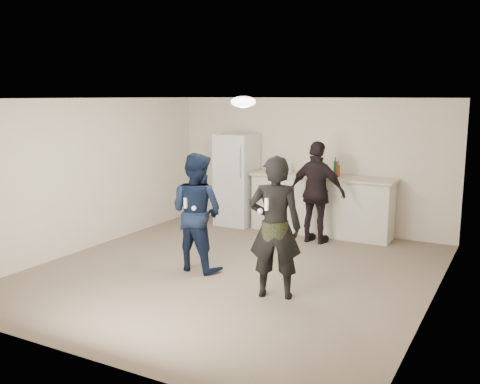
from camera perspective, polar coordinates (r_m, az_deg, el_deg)
The scene contains 21 objects.
floor at distance 7.92m, azimuth -0.70°, elevation -8.44°, with size 6.00×6.00×0.00m, color #6B5B4C.
ceiling at distance 7.51m, azimuth -0.74°, elevation 9.95°, with size 6.00×6.00×0.00m, color silver.
wall_back at distance 10.31m, azimuth 7.43°, elevation 2.98°, with size 6.00×6.00×0.00m, color beige.
wall_front at distance 5.26m, azimuth -16.88°, elevation -4.39°, with size 6.00×6.00×0.00m, color beige.
wall_left at distance 9.26m, azimuth -15.77°, elevation 1.86°, with size 6.00×6.00×0.00m, color beige.
wall_right at distance 6.74m, azimuth 20.16°, elevation -1.41°, with size 6.00×6.00×0.00m, color beige.
counter at distance 10.00m, azimuth 8.63°, elevation -1.49°, with size 2.60×0.56×1.05m, color beige.
counter_top at distance 9.90m, azimuth 8.71°, elevation 1.60°, with size 2.68×0.64×0.04m, color #C0AF95.
fridge at distance 10.57m, azimuth -0.34°, elevation 1.33°, with size 0.70×0.70×1.80m, color silver.
fridge_handle at distance 10.06m, azimuth 0.04°, elevation 3.18°, with size 0.02×0.02×0.60m, color silver.
ceiling_dome at distance 7.77m, azimuth 0.36°, elevation 9.59°, with size 0.36×0.36×0.16m, color white.
shaker at distance 10.36m, azimuth 3.59°, elevation 2.67°, with size 0.08×0.08×0.17m, color #ADACB1.
man at distance 7.82m, azimuth -4.65°, elevation -2.13°, with size 0.84×0.66×1.73m, color #0F2041.
woman at distance 6.73m, azimuth 3.76°, elevation -3.78°, with size 0.66×0.44×1.82m, color black.
camo_shorts at distance 6.74m, azimuth 3.75°, elevation -4.28°, with size 0.34×0.34×0.28m, color #273317.
spectator at distance 9.32m, azimuth 8.21°, elevation -0.06°, with size 1.04×0.43×1.78m, color black.
remote_man at distance 7.55m, azimuth -5.83°, elevation -1.17°, with size 0.04×0.04×0.15m, color silver.
nunchuk_man at distance 7.53m, azimuth -4.93°, elevation -1.74°, with size 0.07×0.07×0.07m, color white.
remote_woman at distance 6.43m, azimuth 2.86°, elevation -1.32°, with size 0.04×0.04×0.15m, color white.
nunchuk_woman at distance 6.52m, azimuth 2.17°, elevation -2.05°, with size 0.07×0.07×0.07m, color white.
bottle_cluster at distance 9.95m, azimuth 7.58°, elevation 2.43°, with size 1.20×0.29×0.28m.
Camera 1 is at (3.66, -6.56, 2.54)m, focal length 40.00 mm.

